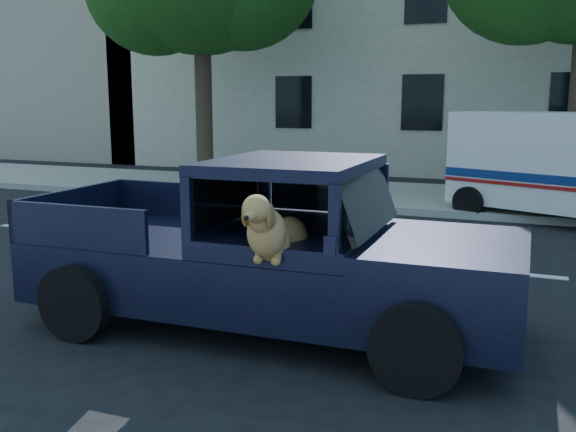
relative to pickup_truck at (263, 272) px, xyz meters
name	(u,v)px	position (x,y,z in m)	size (l,w,h in m)	color
ground	(96,314)	(-1.86, -0.29, -0.59)	(120.00, 120.00, 0.00)	black
far_sidewalk	(344,193)	(-1.86, 8.91, -0.51)	(60.00, 4.00, 0.15)	gray
lane_stripes	(359,259)	(0.14, 3.11, -0.58)	(21.60, 0.14, 0.01)	silver
building_main	(506,28)	(1.14, 16.21, 3.91)	(26.00, 6.00, 9.00)	beige
building_left	(53,58)	(-16.86, 16.21, 3.41)	(12.00, 6.00, 8.00)	tan
pickup_truck	(263,272)	(0.00, 0.00, 0.00)	(4.87, 2.50, 1.73)	black
mail_truck	(552,174)	(2.70, 7.41, 0.31)	(4.12, 3.02, 2.05)	silver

